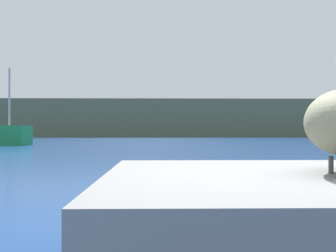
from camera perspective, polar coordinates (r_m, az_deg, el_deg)
name	(u,v)px	position (r m, az deg, el deg)	size (l,w,h in m)	color
hillside_backdrop	(168,119)	(69.47, -0.03, 0.86)	(140.00, 17.12, 5.33)	#5B664C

